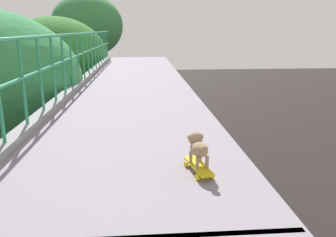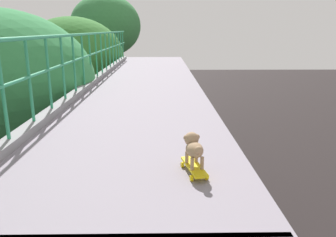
{
  "view_description": "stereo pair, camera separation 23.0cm",
  "coord_description": "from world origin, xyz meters",
  "views": [
    {
      "loc": [
        1.4,
        -0.99,
        7.38
      ],
      "look_at": [
        1.69,
        2.79,
        6.34
      ],
      "focal_mm": 34.92,
      "sensor_mm": 36.0,
      "label": 1
    },
    {
      "loc": [
        1.63,
        -1.0,
        7.38
      ],
      "look_at": [
        1.69,
        2.79,
        6.34
      ],
      "focal_mm": 34.92,
      "sensor_mm": 36.0,
      "label": 2
    }
  ],
  "objects": [
    {
      "name": "roadside_tree_farthest",
      "position": [
        -2.72,
        25.03,
        7.53
      ],
      "size": [
        5.32,
        5.32,
        9.91
      ],
      "color": "brown",
      "rests_on": "ground"
    },
    {
      "name": "roadside_tree_far",
      "position": [
        -2.82,
        15.45,
        5.95
      ],
      "size": [
        5.01,
        5.01,
        7.97
      ],
      "color": "#52342B",
      "rests_on": "ground"
    },
    {
      "name": "toy_skateboard",
      "position": [
        1.93,
        2.02,
        6.04
      ],
      "size": [
        0.25,
        0.53,
        0.08
      ],
      "color": "yellow",
      "rests_on": "overpass_deck"
    },
    {
      "name": "small_dog",
      "position": [
        1.93,
        2.04,
        6.25
      ],
      "size": [
        0.21,
        0.37,
        0.32
      ],
      "color": "#A4815E",
      "rests_on": "toy_skateboard"
    }
  ]
}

